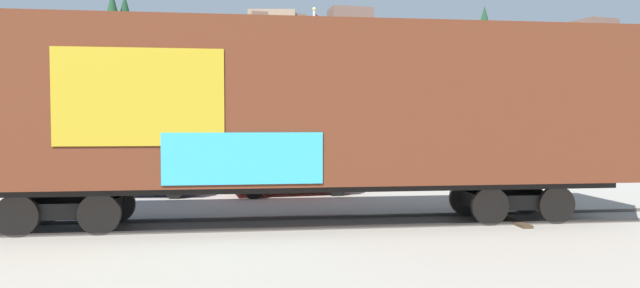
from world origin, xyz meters
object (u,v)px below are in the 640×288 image
Objects in this scene: flagpole at (316,66)px; parked_car_red at (289,170)px; parked_car_blue at (130,168)px; freight_car at (300,108)px.

parked_car_red is at bearing -105.46° from flagpole.
freight_car is at bearing -49.51° from parked_car_blue.
flagpole is (2.21, 12.74, 2.35)m from freight_car.
parked_car_blue is (-7.33, -6.75, -4.25)m from flagpole.
parked_car_blue is at bearing 130.49° from freight_car.
freight_car is 3.69× the size of parked_car_red.
flagpole is 1.61× the size of parked_car_blue.
parked_car_red is (-1.99, -7.18, -4.35)m from flagpole.
freight_car is 2.00× the size of flagpole.
parked_car_blue is at bearing -137.34° from flagpole.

